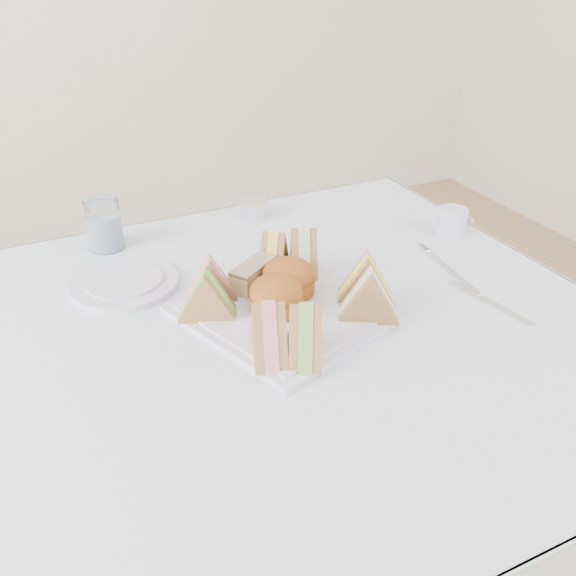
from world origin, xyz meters
name	(u,v)px	position (x,y,z in m)	size (l,w,h in m)	color
table	(300,483)	(0.00, 0.00, 0.37)	(0.90, 0.90, 0.74)	brown
tablecloth	(302,324)	(0.00, 0.00, 0.74)	(1.02, 1.02, 0.01)	silver
serving_plate	(288,310)	(-0.01, 0.03, 0.75)	(0.31, 0.31, 0.01)	silver
sandwich_fl_a	(268,328)	(-0.09, -0.07, 0.80)	(0.10, 0.05, 0.09)	#9C8353
sandwich_fl_b	(306,329)	(-0.04, -0.10, 0.80)	(0.10, 0.05, 0.09)	#9C8353
sandwich_fr_a	(366,277)	(0.12, 0.00, 0.80)	(0.10, 0.05, 0.09)	#9C8353
sandwich_fr_b	(369,293)	(0.10, -0.05, 0.80)	(0.10, 0.05, 0.09)	#9C8353
sandwich_bl_a	(207,293)	(-0.14, 0.07, 0.80)	(0.10, 0.05, 0.09)	#9C8353
sandwich_bl_b	(211,278)	(-0.11, 0.12, 0.80)	(0.09, 0.04, 0.08)	#9C8353
sandwich_br_a	(304,249)	(0.07, 0.14, 0.80)	(0.10, 0.05, 0.09)	#9C8353
sandwich_br_b	(274,251)	(0.03, 0.16, 0.80)	(0.09, 0.04, 0.08)	#9C8353
scone_left	(276,295)	(-0.03, 0.03, 0.79)	(0.09, 0.09, 0.06)	brown
scone_right	(288,278)	(0.01, 0.08, 0.79)	(0.09, 0.09, 0.06)	brown
pastry_slice	(253,275)	(-0.03, 0.12, 0.78)	(0.10, 0.04, 0.05)	beige
side_plate	(124,283)	(-0.24, 0.25, 0.75)	(0.20, 0.20, 0.01)	silver
water_glass	(104,225)	(-0.23, 0.42, 0.80)	(0.07, 0.07, 0.10)	white
tea_strainer	(253,211)	(0.10, 0.42, 0.76)	(0.06, 0.06, 0.04)	silver
knife	(490,303)	(0.32, -0.09, 0.75)	(0.01, 0.18, 0.00)	silver
fork	(452,273)	(0.33, 0.03, 0.75)	(0.01, 0.18, 0.00)	silver
creamer_jug	(451,222)	(0.44, 0.17, 0.77)	(0.06, 0.06, 0.06)	silver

